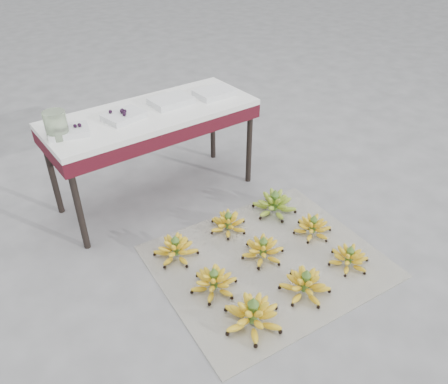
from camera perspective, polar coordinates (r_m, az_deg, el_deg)
ground at (r=2.56m, az=4.81°, el=-9.95°), size 60.00×60.00×0.00m
newspaper_mat at (r=2.60m, az=5.70°, el=-8.96°), size 1.34×1.16×0.01m
bunch_front_left at (r=2.23m, az=3.78°, el=-15.72°), size 0.33×0.33×0.18m
bunch_front_center at (r=2.41m, az=10.54°, el=-11.80°), size 0.32×0.32×0.17m
bunch_front_right at (r=2.63m, az=16.01°, el=-8.30°), size 0.29×0.29×0.14m
bunch_mid_left at (r=2.39m, az=-1.31°, el=-11.66°), size 0.34×0.34×0.16m
bunch_mid_center at (r=2.59m, az=5.12°, el=-7.51°), size 0.33×0.33×0.15m
bunch_mid_right at (r=2.80m, az=11.52°, el=-4.52°), size 0.27×0.27×0.15m
bunch_back_left at (r=2.60m, az=-6.31°, el=-7.41°), size 0.34×0.34×0.16m
bunch_back_center at (r=2.78m, az=0.54°, el=-4.08°), size 0.29×0.29×0.15m
bunch_back_right at (r=2.94m, az=6.60°, el=-1.57°), size 0.32×0.32×0.18m
vendor_table at (r=2.88m, az=-9.35°, el=9.07°), size 1.35×0.54×0.65m
tray_far_left at (r=2.66m, az=-19.66°, el=7.51°), size 0.26×0.21×0.06m
tray_left at (r=2.76m, az=-12.94°, el=9.67°), size 0.26×0.21×0.06m
tray_right at (r=2.93m, az=-6.94°, el=11.75°), size 0.27×0.20×0.04m
tray_far_right at (r=3.04m, az=-1.29°, el=12.85°), size 0.25×0.18×0.04m
glass_jar at (r=2.61m, az=-21.08°, el=8.18°), size 0.15×0.15×0.16m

